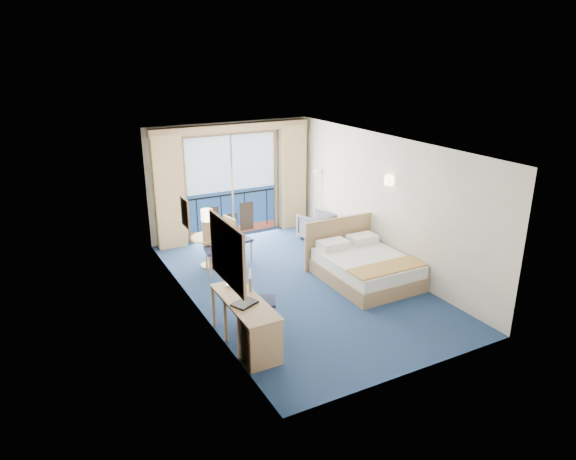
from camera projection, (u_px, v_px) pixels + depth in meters
The scene contains 22 objects.
floor at pixel (297, 284), 9.85m from camera, with size 6.50×6.50×0.00m, color navy.
room_walls at pixel (298, 195), 9.26m from camera, with size 4.04×6.54×2.72m.
balcony_door at pixel (232, 188), 12.15m from camera, with size 2.36×0.03×2.52m.
curtain_left at pixel (169, 193), 11.30m from camera, with size 0.65×0.22×2.55m, color tan.
curtain_right at pixel (293, 177), 12.67m from camera, with size 0.65×0.22×2.55m, color tan.
pelmet at pixel (232, 128), 11.58m from camera, with size 3.80×0.25×0.18m, color tan.
mirror at pixel (227, 253), 7.21m from camera, with size 0.05×1.25×0.95m.
wall_print at pixel (185, 213), 8.82m from camera, with size 0.04×0.42×0.52m.
sconce_left at pixel (207, 215), 7.88m from camera, with size 0.18×0.18×0.18m, color beige.
sconce_right at pixel (389, 180), 9.97m from camera, with size 0.18×0.18×0.18m, color beige.
bed at pixel (364, 266), 9.93m from camera, with size 1.63×1.94×1.02m.
nightstand at pixel (352, 243), 11.11m from camera, with size 0.46×0.44×0.60m, color tan.
phone at pixel (353, 229), 10.95m from camera, with size 0.17×0.14×0.08m, color silver.
armchair at pixel (316, 226), 12.08m from camera, with size 0.68×0.70×0.64m, color #4F545F.
floor_lamp at pixel (317, 185), 12.34m from camera, with size 0.21×0.21×1.54m.
desk at pixel (257, 333), 7.38m from camera, with size 0.53×1.56×0.73m.
desk_chair at pixel (258, 297), 8.16m from camera, with size 0.54×0.54×0.94m.
folder at pixel (245, 303), 7.50m from camera, with size 0.35×0.26×0.03m, color black.
desk_lamp at pixel (228, 268), 7.96m from camera, with size 0.11×0.11×0.43m.
round_table at pixel (209, 244), 10.52m from camera, with size 0.72×0.72×0.64m.
table_chair_a at pixel (235, 237), 10.66m from camera, with size 0.52×0.51×1.02m.
table_chair_b at pixel (216, 244), 10.17m from camera, with size 0.51×0.52×1.07m.
Camera 1 is at (-4.35, -7.82, 4.25)m, focal length 32.00 mm.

